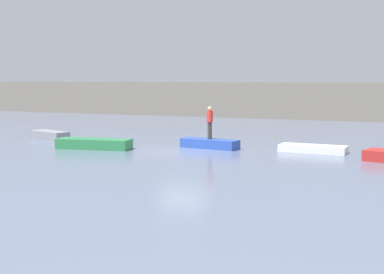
{
  "coord_description": "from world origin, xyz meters",
  "views": [
    {
      "loc": [
        10.56,
        -24.0,
        3.6
      ],
      "look_at": [
        -0.07,
        1.45,
        0.59
      ],
      "focal_mm": 50.12,
      "sensor_mm": 36.0,
      "label": 1
    }
  ],
  "objects_px": {
    "rowboat_blue": "(210,144)",
    "rowboat_white": "(313,149)",
    "rowboat_green": "(94,144)",
    "person_red_shirt": "(210,121)",
    "rowboat_grey": "(50,135)"
  },
  "relations": [
    {
      "from": "rowboat_blue",
      "to": "rowboat_white",
      "type": "height_order",
      "value": "rowboat_blue"
    },
    {
      "from": "rowboat_green",
      "to": "rowboat_white",
      "type": "bearing_deg",
      "value": 7.47
    },
    {
      "from": "person_red_shirt",
      "to": "rowboat_grey",
      "type": "bearing_deg",
      "value": -179.26
    },
    {
      "from": "rowboat_green",
      "to": "rowboat_blue",
      "type": "xyz_separation_m",
      "value": [
        5.39,
        2.57,
        -0.03
      ]
    },
    {
      "from": "rowboat_white",
      "to": "person_red_shirt",
      "type": "bearing_deg",
      "value": -171.78
    },
    {
      "from": "rowboat_blue",
      "to": "rowboat_green",
      "type": "bearing_deg",
      "value": -145.79
    },
    {
      "from": "rowboat_blue",
      "to": "rowboat_white",
      "type": "distance_m",
      "value": 5.26
    },
    {
      "from": "rowboat_white",
      "to": "person_red_shirt",
      "type": "distance_m",
      "value": 5.41
    },
    {
      "from": "rowboat_green",
      "to": "person_red_shirt",
      "type": "relative_size",
      "value": 2.26
    },
    {
      "from": "rowboat_green",
      "to": "person_red_shirt",
      "type": "distance_m",
      "value": 6.09
    },
    {
      "from": "rowboat_green",
      "to": "rowboat_blue",
      "type": "relative_size",
      "value": 1.25
    },
    {
      "from": "rowboat_white",
      "to": "person_red_shirt",
      "type": "relative_size",
      "value": 1.9
    },
    {
      "from": "rowboat_green",
      "to": "rowboat_blue",
      "type": "bearing_deg",
      "value": 16.98
    },
    {
      "from": "rowboat_white",
      "to": "rowboat_green",
      "type": "bearing_deg",
      "value": -160.97
    },
    {
      "from": "rowboat_grey",
      "to": "rowboat_white",
      "type": "distance_m",
      "value": 15.3
    }
  ]
}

